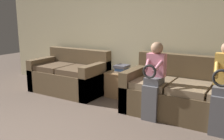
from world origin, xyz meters
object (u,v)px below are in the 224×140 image
at_px(side_shelf, 121,84).
at_px(book_stack, 122,68).
at_px(couch_side, 70,76).
at_px(child_left_seated, 154,77).
at_px(child_right_seated, 223,85).
at_px(couch_main, 191,96).

distance_m(side_shelf, book_stack, 0.32).
xyz_separation_m(couch_side, book_stack, (1.12, 0.25, 0.25)).
bearing_deg(child_left_seated, side_shelf, 143.95).
xyz_separation_m(couch_side, child_left_seated, (2.06, -0.43, 0.35)).
height_order(child_right_seated, side_shelf, child_right_seated).
relative_size(couch_side, book_stack, 5.45).
bearing_deg(child_right_seated, couch_main, 140.34).
distance_m(couch_main, book_stack, 1.48).
distance_m(child_left_seated, side_shelf, 1.25).
height_order(child_left_seated, side_shelf, child_left_seated).
xyz_separation_m(child_left_seated, child_right_seated, (0.99, -0.00, 0.01)).
bearing_deg(child_left_seated, couch_side, 168.25).
bearing_deg(couch_side, couch_main, -0.48).
bearing_deg(couch_main, child_left_seated, -140.40).
distance_m(child_left_seated, book_stack, 1.17).
bearing_deg(child_left_seated, child_right_seated, -0.05).
bearing_deg(book_stack, child_right_seated, -19.46).
distance_m(couch_side, child_right_seated, 3.10).
height_order(child_right_seated, book_stack, child_right_seated).
relative_size(child_left_seated, book_stack, 4.22).
bearing_deg(couch_main, book_stack, 169.23).
xyz_separation_m(couch_main, child_left_seated, (-0.49, -0.41, 0.34)).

